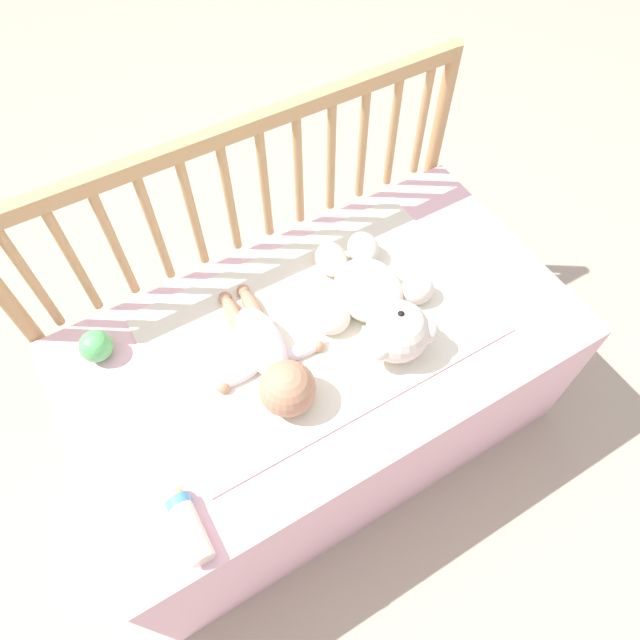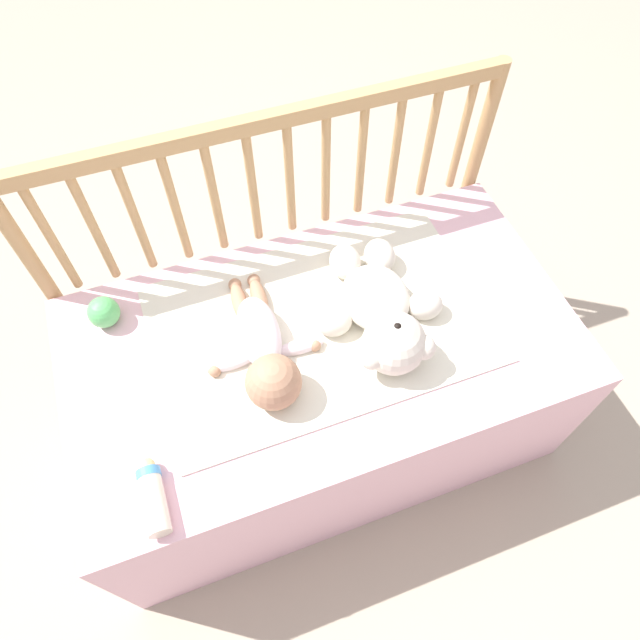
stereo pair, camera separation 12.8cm
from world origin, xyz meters
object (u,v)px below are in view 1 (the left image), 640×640
baby (271,360)px  baby_bottle (188,523)px  toy_ball (96,346)px  teddy_bear (378,303)px

baby → baby_bottle: bearing=-143.3°
toy_ball → teddy_bear: bearing=-21.1°
baby → toy_ball: 0.40m
teddy_bear → baby_bottle: (-0.58, -0.22, -0.03)m
baby → toy_ball: baby is taller
baby → teddy_bear: bearing=0.5°
teddy_bear → baby: 0.28m
teddy_bear → baby: bearing=-179.5°
baby_bottle → toy_ball: 0.45m
toy_ball → baby: bearing=-36.3°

